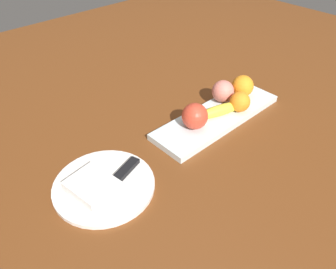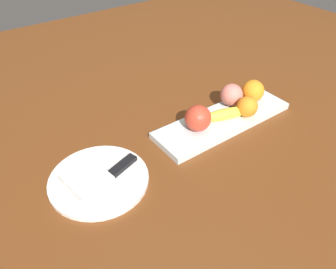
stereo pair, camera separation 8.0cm
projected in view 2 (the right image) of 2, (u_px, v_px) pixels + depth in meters
name	position (u px, v px, depth m)	size (l,w,h in m)	color
ground_plane	(230.00, 128.00, 0.97)	(2.40, 2.40, 0.00)	brown
fruit_tray	(224.00, 120.00, 0.99)	(0.44, 0.14, 0.02)	silver
apple	(198.00, 118.00, 0.91)	(0.08, 0.08, 0.08)	red
banana	(226.00, 114.00, 0.96)	(0.16, 0.03, 0.03)	yellow
orange_near_apple	(248.00, 107.00, 0.96)	(0.06, 0.06, 0.06)	orange
orange_near_banana	(253.00, 91.00, 1.03)	(0.07, 0.07, 0.07)	orange
peach	(231.00, 95.00, 1.01)	(0.07, 0.07, 0.07)	#DD7769
dinner_plate	(99.00, 180.00, 0.80)	(0.24, 0.24, 0.01)	white
folded_napkin	(86.00, 179.00, 0.77)	(0.09, 0.11, 0.03)	white
knife	(118.00, 170.00, 0.81)	(0.18, 0.08, 0.01)	silver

